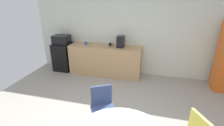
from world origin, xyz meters
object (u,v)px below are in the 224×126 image
object	(u,v)px
mini_fridge	(63,57)
mug_white	(86,43)
coffee_maker	(121,42)
microwave	(61,40)
mug_green	(110,44)
chair_navy	(103,103)

from	to	relation	value
mini_fridge	mug_white	xyz separation A→B (m)	(0.82, -0.03, 0.51)
coffee_maker	microwave	bearing A→B (deg)	180.00
mug_green	coffee_maker	bearing A→B (deg)	-5.83
mini_fridge	coffee_maker	bearing A→B (deg)	0.00
mini_fridge	chair_navy	world-z (taller)	mini_fridge
chair_navy	coffee_maker	distance (m)	2.30
mini_fridge	chair_navy	xyz separation A→B (m)	(2.03, -2.23, 0.09)
mug_white	coffee_maker	distance (m)	1.07
mug_white	mini_fridge	bearing A→B (deg)	178.14
microwave	mini_fridge	bearing A→B (deg)	0.00
chair_navy	coffee_maker	xyz separation A→B (m)	(-0.15, 2.23, 0.54)
mug_green	mug_white	bearing A→B (deg)	-175.48
microwave	mug_green	size ratio (longest dim) A/B	3.72
mini_fridge	microwave	xyz separation A→B (m)	(0.00, 0.00, 0.57)
mug_white	mug_green	bearing A→B (deg)	4.52
chair_navy	coffee_maker	bearing A→B (deg)	93.89
mug_green	coffee_maker	world-z (taller)	coffee_maker
mug_green	coffee_maker	size ratio (longest dim) A/B	0.40
microwave	mug_green	xyz separation A→B (m)	(1.57, 0.03, -0.05)
chair_navy	coffee_maker	size ratio (longest dim) A/B	2.59
mini_fridge	mug_white	size ratio (longest dim) A/B	6.76
microwave	coffee_maker	distance (m)	1.88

